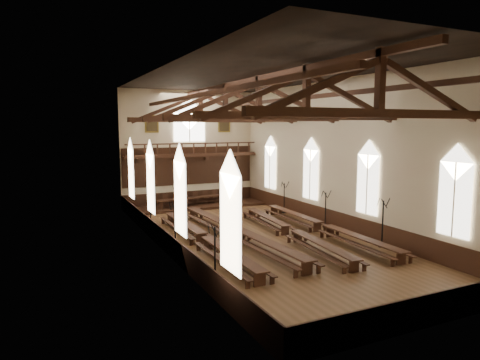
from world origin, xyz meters
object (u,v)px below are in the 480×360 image
object	(u,v)px
high_table	(199,198)
refectory_row_d	(324,226)
refectory_row_a	(205,238)
refectory_row_b	(237,231)
candelabrum_right_mid	(325,216)
candelabrum_left_far	(151,220)
refectory_row_c	(292,231)
candelabrum_right_far	(284,203)
candelabrum_right_near	(382,232)
dais	(199,206)
candelabrum_left_near	(215,269)
candelabrum_left_mid	(175,238)

from	to	relation	value
high_table	refectory_row_d	bearing A→B (deg)	-71.68
refectory_row_a	refectory_row_b	world-z (taller)	refectory_row_b
candelabrum_right_mid	candelabrum_left_far	bearing A→B (deg)	159.76
refectory_row_c	candelabrum_right_far	world-z (taller)	candelabrum_right_far
refectory_row_b	candelabrum_left_far	distance (m)	6.19
candelabrum_right_mid	candelabrum_right_near	bearing A→B (deg)	-90.00
candelabrum_right_near	refectory_row_d	bearing A→B (deg)	107.85
high_table	candelabrum_right_mid	distance (m)	12.00
high_table	candelabrum_right_mid	xyz separation A→B (m)	(5.31, -10.76, -0.03)
candelabrum_left_far	high_table	bearing A→B (deg)	49.03
dais	high_table	distance (m)	0.70
refectory_row_a	candelabrum_left_near	world-z (taller)	candelabrum_left_near
refectory_row_d	candelabrum_left_mid	xyz separation A→B (m)	(-9.86, 0.04, 0.36)
refectory_row_d	candelabrum_left_near	world-z (taller)	candelabrum_left_near
candelabrum_left_near	refectory_row_c	bearing A→B (deg)	37.56
refectory_row_c	dais	xyz separation A→B (m)	(-1.62, 12.31, -0.39)
refectory_row_b	candelabrum_left_far	size ratio (longest dim) A/B	6.32
high_table	refectory_row_a	bearing A→B (deg)	-108.37
refectory_row_b	candelabrum_left_near	bearing A→B (deg)	-121.60
refectory_row_b	dais	distance (m)	11.37
dais	candelabrum_left_mid	bearing A→B (deg)	-115.32
refectory_row_c	high_table	xyz separation A→B (m)	(-1.62, 12.31, 0.31)
refectory_row_b	dais	size ratio (longest dim) A/B	1.30
candelabrum_left_far	candelabrum_right_near	xyz separation A→B (m)	(11.10, -9.47, 0.16)
refectory_row_c	high_table	world-z (taller)	high_table
refectory_row_a	candelabrum_right_near	size ratio (longest dim) A/B	4.95
refectory_row_d	candelabrum_left_mid	size ratio (longest dim) A/B	4.89
refectory_row_c	candelabrum_left_near	bearing A→B (deg)	-142.44
candelabrum_right_near	candelabrum_right_mid	distance (m)	5.37
refectory_row_d	dais	bearing A→B (deg)	108.32
refectory_row_c	high_table	size ratio (longest dim) A/B	1.84
refectory_row_d	high_table	world-z (taller)	high_table
candelabrum_left_mid	refectory_row_d	bearing A→B (deg)	-0.24
refectory_row_c	refectory_row_a	bearing A→B (deg)	174.24
candelabrum_right_near	candelabrum_left_far	bearing A→B (deg)	139.54
refectory_row_c	dais	size ratio (longest dim) A/B	1.21
candelabrum_left_near	candelabrum_right_mid	bearing A→B (deg)	33.16
candelabrum_left_near	candelabrum_right_near	size ratio (longest dim) A/B	1.01
refectory_row_d	refectory_row_a	bearing A→B (deg)	176.22
refectory_row_d	candelabrum_right_far	xyz separation A→B (m)	(1.24, 6.95, 0.25)
refectory_row_d	candelabrum_right_far	world-z (taller)	candelabrum_right_far
candelabrum_right_far	refectory_row_d	bearing A→B (deg)	-100.12
dais	refectory_row_b	bearing A→B (deg)	-98.23
refectory_row_a	candelabrum_left_mid	xyz separation A→B (m)	(-1.89, -0.49, 0.35)
refectory_row_d	refectory_row_b	bearing A→B (deg)	169.63
refectory_row_b	candelabrum_left_mid	world-z (taller)	candelabrum_left_mid
refectory_row_c	candelabrum_right_near	bearing A→B (deg)	-46.06
refectory_row_a	candelabrum_right_near	bearing A→B (deg)	-25.44
refectory_row_a	candelabrum_right_mid	xyz separation A→B (m)	(9.21, 0.99, 0.25)
refectory_row_c	candelabrum_right_near	xyz separation A→B (m)	(3.69, -3.82, 0.37)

